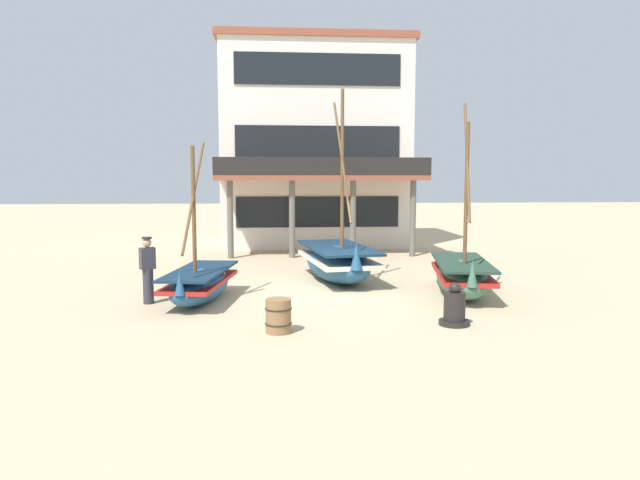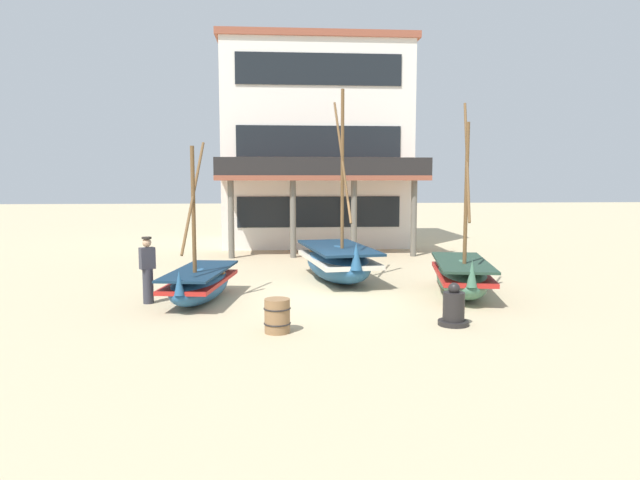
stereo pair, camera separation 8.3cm
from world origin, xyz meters
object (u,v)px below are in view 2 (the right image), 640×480
fishing_boat_far_right (462,276)px  harbor_building_main (314,146)px  wooden_barrel (277,316)px  fishing_boat_near_left (200,283)px  fisherman_by_hull (148,271)px  capstan_winch (454,309)px  fishing_boat_centre_large (338,261)px

fishing_boat_far_right → harbor_building_main: size_ratio=0.54×
harbor_building_main → wooden_barrel: bearing=-96.4°
fishing_boat_near_left → fisherman_by_hull: 1.33m
fishing_boat_near_left → capstan_winch: (5.73, -2.89, -0.11)m
capstan_winch → harbor_building_main: bearing=96.6°
fishing_boat_centre_large → fishing_boat_far_right: (3.10, -2.45, -0.07)m
fisherman_by_hull → harbor_building_main: (5.12, 13.64, 3.91)m
fishing_boat_near_left → fishing_boat_centre_large: bearing=35.2°
fishing_boat_near_left → fisherman_by_hull: bearing=-172.3°
fishing_boat_near_left → harbor_building_main: 14.65m
fishing_boat_centre_large → harbor_building_main: size_ratio=0.60×
fishing_boat_far_right → capstan_winch: bearing=-111.0°
fishing_boat_near_left → wooden_barrel: fishing_boat_near_left is taller
wooden_barrel → fishing_boat_far_right: bearing=34.8°
fishing_boat_centre_large → fisherman_by_hull: 5.87m
fishing_boat_far_right → wooden_barrel: bearing=-145.2°
fishing_boat_centre_large → harbor_building_main: (0.01, 10.77, 4.14)m
fisherman_by_hull → fishing_boat_centre_large: bearing=29.4°
fishing_boat_near_left → wooden_barrel: size_ratio=5.82×
fishing_boat_centre_large → fishing_boat_near_left: bearing=-144.8°
fishing_boat_far_right → capstan_winch: (-1.21, -3.14, -0.17)m
fishing_boat_near_left → fishing_boat_centre_large: 4.70m
fishing_boat_near_left → fishing_boat_far_right: fishing_boat_far_right is taller
fishing_boat_centre_large → wooden_barrel: size_ratio=8.17×
wooden_barrel → harbor_building_main: harbor_building_main is taller
fishing_boat_far_right → fishing_boat_centre_large: bearing=141.6°
fisherman_by_hull → wooden_barrel: (3.23, -3.04, -0.48)m
fishing_boat_near_left → fisherman_by_hull: (-1.27, -0.17, 0.36)m
fishing_boat_far_right → harbor_building_main: bearing=103.2°
fishing_boat_near_left → fisherman_by_hull: size_ratio=2.42×
fishing_boat_centre_large → capstan_winch: 5.91m
fishing_boat_centre_large → wooden_barrel: 6.21m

